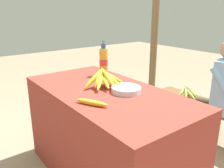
% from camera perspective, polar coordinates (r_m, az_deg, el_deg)
% --- Properties ---
extents(market_counter, '(1.40, 0.71, 0.76)m').
position_cam_1_polar(market_counter, '(1.90, -1.40, -12.36)').
color(market_counter, maroon).
rests_on(market_counter, ground_plane).
extents(banana_bunch_ripe, '(0.22, 0.34, 0.15)m').
position_cam_1_polar(banana_bunch_ripe, '(1.79, -1.69, 1.36)').
color(banana_bunch_ripe, '#4C381E').
rests_on(banana_bunch_ripe, market_counter).
extents(serving_bowl, '(0.21, 0.21, 0.04)m').
position_cam_1_polar(serving_bowl, '(1.69, 3.44, -1.26)').
color(serving_bowl, silver).
rests_on(serving_bowl, market_counter).
extents(water_bottle, '(0.07, 0.07, 0.31)m').
position_cam_1_polar(water_bottle, '(2.10, -2.03, 5.45)').
color(water_bottle, gold).
rests_on(water_bottle, market_counter).
extents(loose_banana_front, '(0.22, 0.14, 0.03)m').
position_cam_1_polar(loose_banana_front, '(1.47, -4.89, -4.47)').
color(loose_banana_front, gold).
rests_on(loose_banana_front, market_counter).
extents(wooden_bench, '(1.50, 0.32, 0.39)m').
position_cam_1_polar(wooden_bench, '(2.62, 24.22, -6.54)').
color(wooden_bench, brown).
rests_on(wooden_bench, ground_plane).
extents(seated_vendor, '(0.46, 0.43, 1.09)m').
position_cam_1_polar(seated_vendor, '(2.47, 24.89, -0.60)').
color(seated_vendor, '#473828').
rests_on(seated_vendor, ground_plane).
extents(banana_bunch_green, '(0.20, 0.30, 0.14)m').
position_cam_1_polar(banana_bunch_green, '(2.75, 17.85, -1.80)').
color(banana_bunch_green, '#4C381E').
rests_on(banana_bunch_green, wooden_bench).
extents(support_post_near, '(0.10, 0.10, 2.76)m').
position_cam_1_polar(support_post_near, '(3.54, 10.54, 18.23)').
color(support_post_near, brown).
rests_on(support_post_near, ground_plane).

